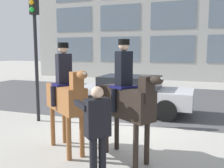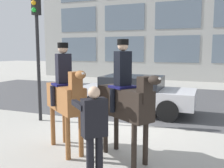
# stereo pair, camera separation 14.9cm
# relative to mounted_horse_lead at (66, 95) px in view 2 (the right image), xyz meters

# --- Properties ---
(ground_plane) EXTENTS (80.00, 80.00, 0.00)m
(ground_plane) POSITION_rel_mounted_horse_lead_xyz_m (0.65, 2.12, -1.32)
(ground_plane) COLOR #9E9B93
(road_surface) EXTENTS (24.13, 8.50, 0.01)m
(road_surface) POSITION_rel_mounted_horse_lead_xyz_m (0.65, 6.87, -1.32)
(road_surface) COLOR #444447
(road_surface) RESTS_ON ground_plane
(mounted_horse_lead) EXTENTS (1.56, 1.30, 2.51)m
(mounted_horse_lead) POSITION_rel_mounted_horse_lead_xyz_m (0.00, 0.00, 0.00)
(mounted_horse_lead) COLOR brown
(mounted_horse_lead) RESTS_ON ground_plane
(mounted_horse_companion) EXTENTS (1.60, 1.20, 2.57)m
(mounted_horse_companion) POSITION_rel_mounted_horse_lead_xyz_m (1.41, 0.09, -0.01)
(mounted_horse_companion) COLOR black
(mounted_horse_companion) RESTS_ON ground_plane
(pedestrian_bystander) EXTENTS (0.87, 0.60, 1.77)m
(pedestrian_bystander) POSITION_rel_mounted_horse_lead_xyz_m (1.31, -1.28, -0.28)
(pedestrian_bystander) COLOR black
(pedestrian_bystander) RESTS_ON ground_plane
(street_car_near_lane) EXTENTS (4.34, 1.83, 1.39)m
(street_car_near_lane) POSITION_rel_mounted_horse_lead_xyz_m (0.46, 4.08, -0.57)
(street_car_near_lane) COLOR #B7B7BC
(street_car_near_lane) RESTS_ON ground_plane
(traffic_light) EXTENTS (0.24, 0.29, 4.18)m
(traffic_light) POSITION_rel_mounted_horse_lead_xyz_m (-2.19, 1.89, 1.47)
(traffic_light) COLOR black
(traffic_light) RESTS_ON ground_plane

